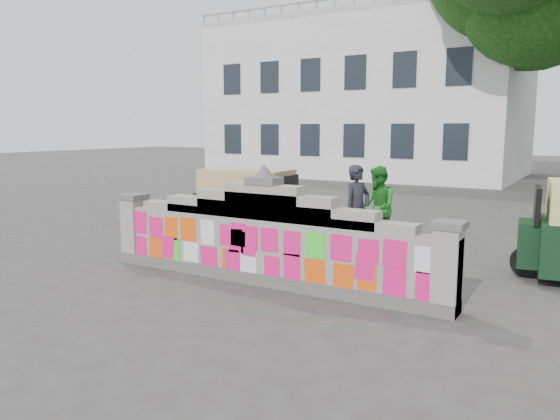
{
  "coord_description": "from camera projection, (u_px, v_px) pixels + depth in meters",
  "views": [
    {
      "loc": [
        4.84,
        -7.5,
        2.6
      ],
      "look_at": [
        -0.3,
        1.0,
        1.1
      ],
      "focal_mm": 35.0,
      "sensor_mm": 36.0,
      "label": 1
    }
  ],
  "objects": [
    {
      "name": "rickshaw_left",
      "position": [
        249.0,
        199.0,
        13.87
      ],
      "size": [
        2.86,
        1.48,
        1.56
      ],
      "rotation": [
        0.0,
        0.0,
        0.07
      ],
      "color": "black",
      "rests_on": "ground"
    },
    {
      "name": "parapet_wall",
      "position": [
        264.0,
        240.0,
        9.1
      ],
      "size": [
        6.48,
        0.44,
        2.01
      ],
      "color": "#4C4C49",
      "rests_on": "ground"
    },
    {
      "name": "building",
      "position": [
        371.0,
        103.0,
        30.8
      ],
      "size": [
        16.0,
        10.0,
        8.9
      ],
      "color": "silver",
      "rests_on": "ground"
    },
    {
      "name": "cyclist_bike",
      "position": [
        357.0,
        240.0,
        10.32
      ],
      "size": [
        1.99,
        1.28,
        0.99
      ],
      "primitive_type": "imported",
      "rotation": [
        0.0,
        0.0,
        1.21
      ],
      "color": "black",
      "rests_on": "ground"
    },
    {
      "name": "cyclist_rider",
      "position": [
        357.0,
        222.0,
        10.27
      ],
      "size": [
        0.59,
        0.71,
        1.67
      ],
      "primitive_type": "imported",
      "rotation": [
        0.0,
        0.0,
        1.21
      ],
      "color": "black",
      "rests_on": "ground"
    },
    {
      "name": "ground",
      "position": [
        265.0,
        283.0,
        9.21
      ],
      "size": [
        100.0,
        100.0,
        0.0
      ],
      "primitive_type": "plane",
      "color": "#383533",
      "rests_on": "ground"
    },
    {
      "name": "pedestrian",
      "position": [
        378.0,
        208.0,
        11.75
      ],
      "size": [
        1.07,
        1.11,
        1.8
      ],
      "primitive_type": "imported",
      "rotation": [
        0.0,
        0.0,
        -0.91
      ],
      "color": "#207822",
      "rests_on": "ground"
    }
  ]
}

